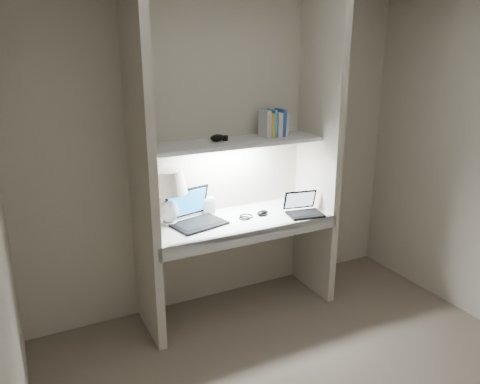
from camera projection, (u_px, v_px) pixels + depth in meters
back_wall at (223, 151)px, 3.71m from camera, size 3.20×0.01×2.50m
alcove_panel_left at (142, 169)px, 3.16m from camera, size 0.06×0.55×2.50m
alcove_panel_right at (319, 149)px, 3.79m from camera, size 0.06×0.55×2.50m
desk at (238, 221)px, 3.62m from camera, size 1.40×0.55×0.04m
desk_apron at (254, 236)px, 3.41m from camera, size 1.46×0.03×0.10m
shelf at (233, 143)px, 3.52m from camera, size 1.40×0.36×0.03m
strip_light at (233, 146)px, 3.53m from camera, size 0.60×0.04×0.02m
table_lamp at (168, 188)px, 3.42m from camera, size 0.29×0.29×0.42m
laptop_main at (194, 216)px, 3.51m from camera, size 0.45×0.41×0.25m
laptop_netbook at (303, 209)px, 3.71m from camera, size 0.30×0.28×0.17m
speaker at (209, 205)px, 3.72m from camera, size 0.10×0.07×0.13m
mouse at (262, 213)px, 3.69m from camera, size 0.12×0.09×0.04m
cable_coil at (246, 216)px, 3.65m from camera, size 0.11×0.11×0.01m
sticky_note at (189, 233)px, 3.33m from camera, size 0.09×0.09×0.00m
book_row at (273, 124)px, 3.66m from camera, size 0.20×0.14×0.21m
shelf_box at (147, 139)px, 3.27m from camera, size 0.08×0.07×0.12m
shelf_gadget at (217, 138)px, 3.48m from camera, size 0.15×0.13×0.05m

